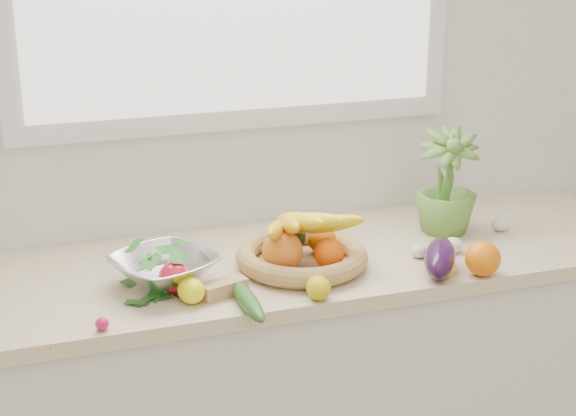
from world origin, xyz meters
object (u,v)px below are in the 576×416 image
object	(u,v)px
cucumber	(248,301)
colander_with_spinach	(164,262)
apple	(174,278)
potted_herb	(447,183)
fruit_basket	(301,249)
eggplant	(440,258)

from	to	relation	value
cucumber	colander_with_spinach	world-z (taller)	colander_with_spinach
apple	potted_herb	size ratio (longest dim) A/B	0.25
potted_herb	fruit_basket	distance (m)	0.52
fruit_basket	colander_with_spinach	world-z (taller)	fruit_basket
cucumber	colander_with_spinach	bearing A→B (deg)	129.29
apple	eggplant	world-z (taller)	eggplant
apple	colander_with_spinach	world-z (taller)	colander_with_spinach
fruit_basket	colander_with_spinach	size ratio (longest dim) A/B	1.25
apple	eggplant	distance (m)	0.69
cucumber	fruit_basket	size ratio (longest dim) A/B	0.56
fruit_basket	cucumber	bearing A→B (deg)	-135.25
colander_with_spinach	cucumber	bearing A→B (deg)	-50.71
apple	cucumber	bearing A→B (deg)	-46.44
colander_with_spinach	apple	bearing A→B (deg)	-69.89
colander_with_spinach	fruit_basket	bearing A→B (deg)	1.17
fruit_basket	colander_with_spinach	bearing A→B (deg)	-178.83
apple	colander_with_spinach	xyz separation A→B (m)	(-0.02, 0.04, 0.03)
potted_herb	fruit_basket	xyz separation A→B (m)	(-0.49, -0.12, -0.10)
colander_with_spinach	potted_herb	bearing A→B (deg)	8.45
apple	potted_herb	xyz separation A→B (m)	(0.84, 0.17, 0.11)
cucumber	colander_with_spinach	distance (m)	0.26
eggplant	potted_herb	size ratio (longest dim) A/B	0.67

